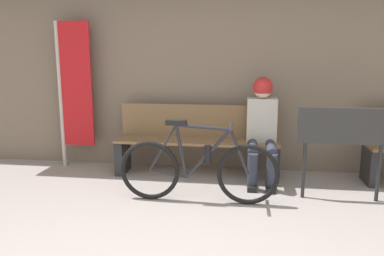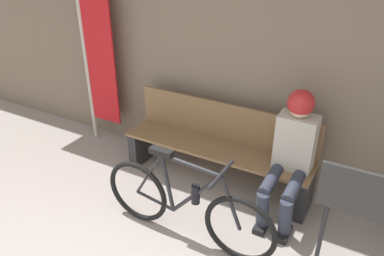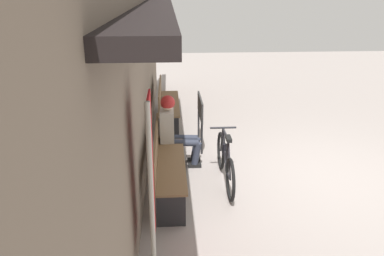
# 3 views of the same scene
# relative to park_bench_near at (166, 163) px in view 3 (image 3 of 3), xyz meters

# --- Properties ---
(ground_plane) EXTENTS (24.00, 24.00, 0.00)m
(ground_plane) POSITION_rel_park_bench_near_xyz_m (0.16, -2.33, -0.41)
(ground_plane) COLOR gray
(storefront_wall) EXTENTS (12.00, 0.56, 3.20)m
(storefront_wall) POSITION_rel_park_bench_near_xyz_m (0.16, 0.35, 1.25)
(storefront_wall) COLOR #756656
(storefront_wall) RESTS_ON ground_plane
(park_bench_near) EXTENTS (1.94, 0.42, 0.84)m
(park_bench_near) POSITION_rel_park_bench_near_xyz_m (0.00, 0.00, 0.00)
(park_bench_near) COLOR brown
(park_bench_near) RESTS_ON ground_plane
(bicycle) EXTENTS (1.58, 0.40, 0.82)m
(bicycle) POSITION_rel_park_bench_near_xyz_m (0.12, -0.88, -0.07)
(bicycle) COLOR black
(bicycle) RESTS_ON ground_plane
(person_seated) EXTENTS (0.34, 0.66, 1.19)m
(person_seated) POSITION_rel_park_bench_near_xyz_m (0.76, -0.13, 0.27)
(person_seated) COLOR #2D3342
(person_seated) RESTS_ON ground_plane
(park_bench_far) EXTENTS (1.93, 0.42, 0.84)m
(park_bench_far) POSITION_rel_park_bench_near_xyz_m (2.90, -0.00, -0.00)
(park_bench_far) COLOR brown
(park_bench_far) RESTS_ON ground_plane
(banner_pole) EXTENTS (0.45, 0.05, 1.85)m
(banner_pole) POSITION_rel_park_bench_near_xyz_m (-1.62, 0.12, 0.62)
(banner_pole) COLOR #B7B2A8
(banner_pole) RESTS_ON ground_plane
(signboard) EXTENTS (0.90, 0.04, 0.94)m
(signboard) POSITION_rel_park_bench_near_xyz_m (1.53, -0.62, 0.29)
(signboard) COLOR #232326
(signboard) RESTS_ON ground_plane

